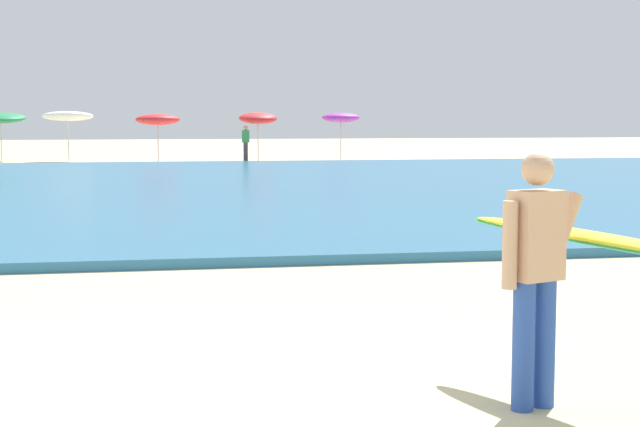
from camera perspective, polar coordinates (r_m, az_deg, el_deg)
name	(u,v)px	position (r m, az deg, el deg)	size (l,w,h in m)	color
ground_plane	(127,394)	(7.21, -11.18, -10.26)	(160.00, 160.00, 0.00)	beige
sea	(135,188)	(26.69, -10.72, 1.48)	(120.00, 28.00, 0.14)	teal
surfer_with_board	(562,255)	(6.85, 13.93, -2.36)	(1.32, 2.45, 1.73)	#284CA3
beach_umbrella_1	(0,118)	(45.90, -18.11, 5.30)	(2.18, 2.21, 2.24)	beige
beach_umbrella_2	(68,116)	(44.63, -14.46, 5.51)	(2.22, 2.25, 2.28)	beige
beach_umbrella_3	(158,120)	(43.95, -9.43, 5.41)	(1.95, 1.97, 2.12)	beige
beach_umbrella_4	(258,118)	(43.95, -3.63, 5.55)	(1.71, 1.75, 2.22)	beige
beach_umbrella_5	(341,118)	(44.64, 1.22, 5.60)	(1.72, 1.72, 2.16)	beige
beachgoer_near_row_left	(246,142)	(43.34, -4.35, 4.15)	(0.32, 0.20, 1.58)	#383842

